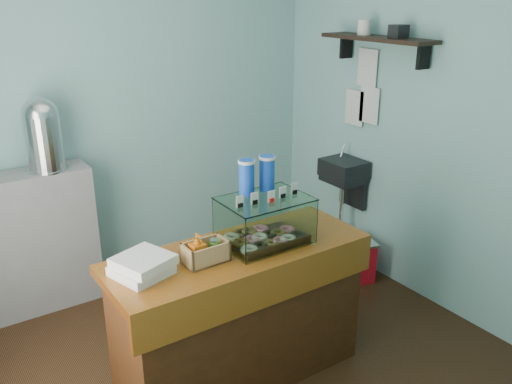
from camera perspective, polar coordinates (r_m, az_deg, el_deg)
ground at (r=3.90m, az=-3.75°, el=-16.56°), size 3.50×3.50×0.00m
room_shell at (r=3.19m, az=-4.12°, el=8.87°), size 3.54×3.04×2.82m
counter at (r=3.46m, az=-1.73°, el=-12.65°), size 1.60×0.60×0.90m
back_shelf at (r=4.45m, az=-22.92°, el=-5.00°), size 1.00×0.32×1.10m
display_case at (r=3.28m, az=0.69°, el=-2.62°), size 0.53×0.39×0.50m
condiment_crate at (r=3.08m, az=-5.49°, el=-6.27°), size 0.25×0.15×0.19m
pastry_boxes at (r=3.01m, az=-11.88°, el=-7.60°), size 0.35×0.34×0.11m
coffee_urn at (r=4.21m, az=-21.55°, el=5.85°), size 0.29×0.29×0.54m
red_cooler at (r=4.73m, az=9.64°, el=-7.04°), size 0.49×0.42×0.36m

